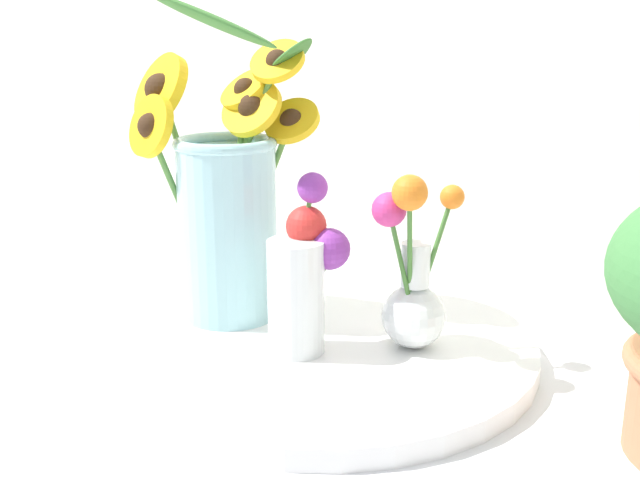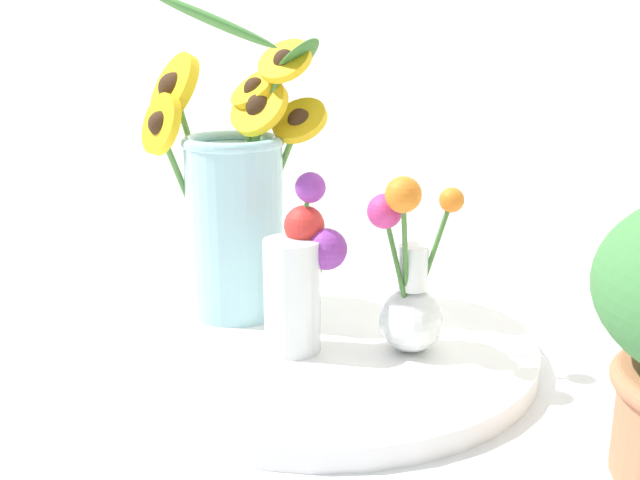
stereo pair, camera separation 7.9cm
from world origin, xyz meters
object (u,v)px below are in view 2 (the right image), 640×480
Objects in this scene: mason_jar_sunflowers at (234,199)px; vase_small_center at (300,273)px; vase_bulb_right at (410,289)px; serving_tray at (320,345)px.

vase_small_center is (0.13, -0.02, -0.05)m from mason_jar_sunflowers.
vase_bulb_right reaches higher than vase_small_center.
vase_small_center is (0.01, -0.04, 0.09)m from serving_tray.
vase_small_center is at bearing -7.22° from mason_jar_sunflowers.
mason_jar_sunflowers is 0.23m from vase_bulb_right.
mason_jar_sunflowers reaches higher than vase_bulb_right.
vase_bulb_right is (0.22, 0.06, -0.07)m from mason_jar_sunflowers.
mason_jar_sunflowers reaches higher than vase_small_center.
vase_bulb_right is at bearing 22.13° from serving_tray.
mason_jar_sunflowers is at bearing 172.78° from vase_small_center.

